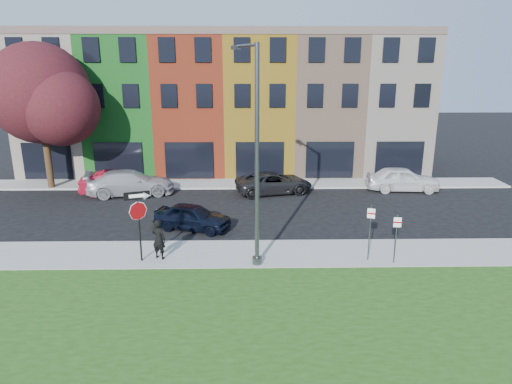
{
  "coord_description": "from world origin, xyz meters",
  "views": [
    {
      "loc": [
        -0.84,
        -15.64,
        8.33
      ],
      "look_at": [
        -0.48,
        4.0,
        2.64
      ],
      "focal_mm": 32.0,
      "sensor_mm": 36.0,
      "label": 1
    }
  ],
  "objects_px": {
    "stop_sign": "(138,212)",
    "man": "(159,239)",
    "street_lamp": "(255,159)",
    "sedan_near": "(192,217)"
  },
  "relations": [
    {
      "from": "man",
      "to": "street_lamp",
      "type": "height_order",
      "value": "street_lamp"
    },
    {
      "from": "stop_sign",
      "to": "street_lamp",
      "type": "bearing_deg",
      "value": -20.63
    },
    {
      "from": "stop_sign",
      "to": "man",
      "type": "xyz_separation_m",
      "value": [
        0.73,
        0.24,
        -1.3
      ]
    },
    {
      "from": "stop_sign",
      "to": "street_lamp",
      "type": "distance_m",
      "value": 5.35
    },
    {
      "from": "stop_sign",
      "to": "street_lamp",
      "type": "height_order",
      "value": "street_lamp"
    },
    {
      "from": "man",
      "to": "sedan_near",
      "type": "relative_size",
      "value": 0.42
    },
    {
      "from": "stop_sign",
      "to": "man",
      "type": "bearing_deg",
      "value": -0.16
    },
    {
      "from": "man",
      "to": "sedan_near",
      "type": "xyz_separation_m",
      "value": [
        0.98,
        3.81,
        -0.33
      ]
    },
    {
      "from": "man",
      "to": "street_lamp",
      "type": "relative_size",
      "value": 0.2
    },
    {
      "from": "stop_sign",
      "to": "sedan_near",
      "type": "xyz_separation_m",
      "value": [
        1.72,
        4.04,
        -1.63
      ]
    }
  ]
}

